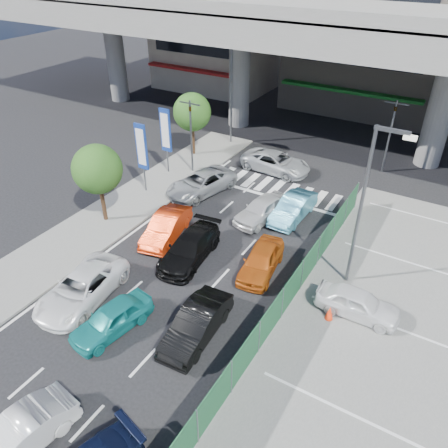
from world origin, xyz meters
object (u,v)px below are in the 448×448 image
Objects in this scene: sedan_white_mid_left at (82,288)px; sedan_black_mid at (190,248)px; taxi_orange_right at (261,260)px; parked_sedan_white at (358,303)px; taxi_teal_mid at (112,319)px; sedan_white_front_mid at (262,209)px; hatch_black_mid_right at (196,324)px; taxi_orange_left at (166,227)px; kei_truck_front_right at (293,208)px; traffic_cone at (329,313)px; street_lamp_right at (367,198)px; crossing_wagon_silver at (276,162)px; tree_near at (97,169)px; wagon_silver_front_left at (201,183)px; street_lamp_left at (233,85)px; signboard_far at (166,132)px; tree_far at (192,112)px; traffic_light_left at (190,119)px; hatch_white_back_mid at (17,438)px; traffic_light_right at (393,119)px; signboard_near at (142,149)px.

sedan_white_mid_left is 5.66m from sedan_black_mid.
parked_sedan_white is at bearing -14.62° from taxi_orange_right.
sedan_white_front_mid is at bearing 92.28° from taxi_teal_mid.
taxi_orange_left is (-5.50, 5.19, 0.00)m from hatch_black_mid_right.
traffic_cone is (4.72, -6.93, -0.27)m from kei_truck_front_right.
taxi_orange_left is at bearing 171.85° from traffic_cone.
sedan_white_mid_left is at bearing -104.71° from taxi_orange_left.
taxi_orange_left is 5.96× the size of traffic_cone.
street_lamp_right reaches higher than crossing_wagon_silver.
tree_near is 11.49m from kei_truck_front_right.
taxi_orange_right is 0.79× the size of wagon_silver_front_left.
kei_truck_front_right is at bearing 42.28° from parked_sedan_white.
hatch_black_mid_right is 16.32m from crossing_wagon_silver.
street_lamp_left is at bearing 44.85° from parked_sedan_white.
crossing_wagon_silver is (6.46, 4.15, -2.37)m from signboard_far.
sedan_black_mid is 8.69m from parked_sedan_white.
taxi_teal_mid is at bearing -66.82° from tree_far.
tree_far is 18.44m from taxi_teal_mid.
sedan_white_mid_left reaches higher than taxi_orange_right.
tree_near is 6.96m from sedan_black_mid.
crossing_wagon_silver is (5.06, 3.15, -3.24)m from traffic_light_left.
sedan_white_mid_left is 7.06× the size of traffic_cone.
hatch_white_back_mid is 0.86× the size of sedan_black_mid.
crossing_wagon_silver reaches higher than taxi_teal_mid.
signboard_far is 15.75m from hatch_black_mid_right.
hatch_black_mid_right is at bearing -98.19° from traffic_light_right.
kei_truck_front_right is (-0.62, 5.46, 0.02)m from taxi_orange_right.
traffic_cone is at bearing 133.19° from parked_sedan_white.
kei_truck_front_right reaches higher than taxi_teal_mid.
street_lamp_left is 7.18m from crossing_wagon_silver.
tree_far is 10.68m from sedan_white_front_mid.
traffic_light_right is at bearing 31.43° from signboard_far.
signboard_near is 6.54m from tree_far.
hatch_black_mid_right is at bearing 0.83° from sedan_white_mid_left.
hatch_black_mid_right is at bearing -41.45° from signboard_near.
traffic_light_left is 1.08× the size of tree_far.
tree_near is 1.23× the size of taxi_orange_right.
taxi_orange_right is (6.15, 6.08, -0.02)m from sedan_white_mid_left.
sedan_black_mid is at bearing -4.26° from tree_near.
traffic_light_right is 1.30× the size of hatch_white_back_mid.
signboard_near is (-12.70, -11.01, -0.87)m from traffic_light_right.
hatch_black_mid_right reaches higher than kei_truck_front_right.
tree_far is at bearing 98.84° from sedan_white_mid_left.
taxi_orange_left is at bearing 132.66° from hatch_black_mid_right.
sedan_white_front_mid reaches higher than parked_sedan_white.
hatch_black_mid_right and wagon_silver_front_left have the same top height.
taxi_teal_mid is at bearing -44.49° from tree_near.
street_lamp_left is 9.44m from wagon_silver_front_left.
street_lamp_right reaches higher than tree_far.
kei_truck_front_right is at bearing -23.83° from tree_far.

